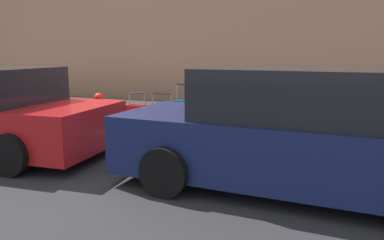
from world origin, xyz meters
name	(u,v)px	position (x,y,z in m)	size (l,w,h in m)	color
ground_plane	(97,140)	(0.00, 0.00, 0.00)	(40.00, 40.00, 0.00)	#28282B
sidewalk_curb	(152,117)	(0.00, -2.50, 0.07)	(18.00, 5.00, 0.14)	#9E9B93
suitcase_silver_0	(261,125)	(-3.29, -0.48, 0.46)	(0.40, 0.23, 0.97)	#9EA0A8
suitcase_olive_1	(235,122)	(-2.80, -0.43, 0.49)	(0.47, 0.20, 0.75)	#59601E
suitcase_maroon_2	(207,119)	(-2.25, -0.43, 0.50)	(0.52, 0.26, 1.01)	maroon
suitcase_teal_3	(184,117)	(-1.74, -0.52, 0.50)	(0.40, 0.25, 1.04)	#0F606B
suitcase_black_4	(162,120)	(-1.24, -0.53, 0.41)	(0.49, 0.26, 0.83)	black
suitcase_red_5	(137,118)	(-0.72, -0.43, 0.43)	(0.43, 0.24, 0.83)	red
fire_hydrant	(99,110)	(0.26, -0.49, 0.55)	(0.39, 0.21, 0.78)	red
bollard_post	(65,106)	(1.04, -0.34, 0.61)	(0.13, 0.13, 0.95)	brown
parking_meter	(339,99)	(-4.61, -0.74, 0.97)	(0.12, 0.09, 1.27)	slate
parked_car_navy_0	(298,135)	(-4.11, 1.49, 0.75)	(4.83, 2.14, 1.60)	#141E4C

